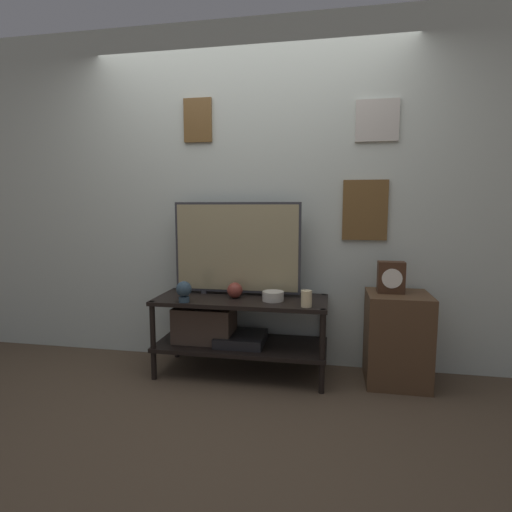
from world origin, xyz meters
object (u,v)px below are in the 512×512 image
object	(u,v)px
vase_round_glass	(235,290)
vase_wide_bowl	(273,296)
mantel_clock	(391,277)
television	(237,248)
candle_jar	(306,299)
decorative_bust	(184,290)

from	to	relation	value
vase_round_glass	vase_wide_bowl	xyz separation A→B (m)	(0.30, -0.04, -0.02)
vase_wide_bowl	mantel_clock	distance (m)	0.85
vase_wide_bowl	mantel_clock	bearing A→B (deg)	7.55
vase_wide_bowl	television	bearing A→B (deg)	152.73
television	candle_jar	distance (m)	0.70
decorative_bust	mantel_clock	distance (m)	1.49
television	candle_jar	bearing A→B (deg)	-27.71
candle_jar	mantel_clock	bearing A→B (deg)	22.73
television	vase_wide_bowl	xyz separation A→B (m)	(0.31, -0.16, -0.33)
candle_jar	decorative_bust	bearing A→B (deg)	-178.61
vase_wide_bowl	candle_jar	world-z (taller)	candle_jar
vase_round_glass	candle_jar	distance (m)	0.57
decorative_bust	candle_jar	bearing A→B (deg)	1.39
vase_wide_bowl	mantel_clock	xyz separation A→B (m)	(0.83, 0.11, 0.15)
mantel_clock	decorative_bust	bearing A→B (deg)	-169.66
television	mantel_clock	distance (m)	1.15
vase_round_glass	decorative_bust	world-z (taller)	decorative_bust
decorative_bust	television	bearing A→B (deg)	44.42
television	vase_round_glass	bearing A→B (deg)	-85.58
vase_wide_bowl	decorative_bust	distance (m)	0.65
mantel_clock	candle_jar	bearing A→B (deg)	-157.27
decorative_bust	vase_wide_bowl	bearing A→B (deg)	13.98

